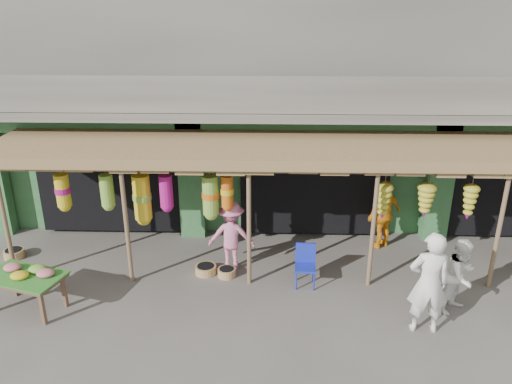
{
  "coord_description": "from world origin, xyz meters",
  "views": [
    {
      "loc": [
        -1.09,
        -9.32,
        5.65
      ],
      "look_at": [
        -1.39,
        1.0,
        1.59
      ],
      "focal_mm": 35.0,
      "sensor_mm": 36.0,
      "label": 1
    }
  ],
  "objects_px": {
    "blue_chair": "(305,262)",
    "person_right": "(461,276)",
    "person_vendor": "(384,214)",
    "person_front": "(428,283)",
    "person_shopper": "(231,236)",
    "flower_table": "(26,277)"
  },
  "relations": [
    {
      "from": "person_right",
      "to": "person_vendor",
      "type": "height_order",
      "value": "person_vendor"
    },
    {
      "from": "person_right",
      "to": "person_shopper",
      "type": "distance_m",
      "value": 4.69
    },
    {
      "from": "person_front",
      "to": "person_shopper",
      "type": "relative_size",
      "value": 1.23
    },
    {
      "from": "blue_chair",
      "to": "person_right",
      "type": "distance_m",
      "value": 3.0
    },
    {
      "from": "blue_chair",
      "to": "person_vendor",
      "type": "relative_size",
      "value": 0.52
    },
    {
      "from": "person_front",
      "to": "blue_chair",
      "type": "bearing_deg",
      "value": -34.35
    },
    {
      "from": "person_vendor",
      "to": "person_shopper",
      "type": "height_order",
      "value": "person_vendor"
    },
    {
      "from": "blue_chair",
      "to": "person_vendor",
      "type": "bearing_deg",
      "value": 44.45
    },
    {
      "from": "person_front",
      "to": "person_shopper",
      "type": "distance_m",
      "value": 4.21
    },
    {
      "from": "blue_chair",
      "to": "person_shopper",
      "type": "xyz_separation_m",
      "value": [
        -1.59,
        0.62,
        0.29
      ]
    },
    {
      "from": "blue_chair",
      "to": "person_vendor",
      "type": "xyz_separation_m",
      "value": [
        1.95,
        1.74,
        0.35
      ]
    },
    {
      "from": "flower_table",
      "to": "person_front",
      "type": "height_order",
      "value": "person_front"
    },
    {
      "from": "person_shopper",
      "to": "person_right",
      "type": "bearing_deg",
      "value": 162.88
    },
    {
      "from": "person_shopper",
      "to": "flower_table",
      "type": "bearing_deg",
      "value": 25.54
    },
    {
      "from": "blue_chair",
      "to": "person_vendor",
      "type": "height_order",
      "value": "person_vendor"
    },
    {
      "from": "person_vendor",
      "to": "person_right",
      "type": "bearing_deg",
      "value": 73.83
    },
    {
      "from": "blue_chair",
      "to": "person_right",
      "type": "height_order",
      "value": "person_right"
    },
    {
      "from": "blue_chair",
      "to": "person_shopper",
      "type": "height_order",
      "value": "person_shopper"
    },
    {
      "from": "flower_table",
      "to": "person_front",
      "type": "xyz_separation_m",
      "value": [
        7.4,
        -0.44,
        0.27
      ]
    },
    {
      "from": "person_front",
      "to": "person_vendor",
      "type": "bearing_deg",
      "value": -86.23
    },
    {
      "from": "flower_table",
      "to": "person_right",
      "type": "distance_m",
      "value": 8.22
    },
    {
      "from": "person_shopper",
      "to": "blue_chair",
      "type": "bearing_deg",
      "value": 160.13
    }
  ]
}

